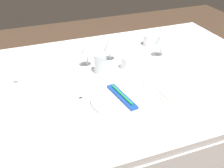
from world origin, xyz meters
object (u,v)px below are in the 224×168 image
at_px(dinner_knife, 155,92).
at_px(spoon_soup, 156,87).
at_px(wine_glass_centre, 162,40).
at_px(dinner_plate, 122,99).
at_px(coffee_cup_far, 150,40).
at_px(wine_glass_right, 87,49).
at_px(fork_outer, 85,106).
at_px(coffee_cup_right, 4,79).
at_px(toothbrush_package, 122,96).
at_px(wine_glass_left, 110,44).
at_px(coffee_cup_left, 129,62).
at_px(drink_tumbler, 100,65).
at_px(napkin_folded, 48,56).

xyz_separation_m(dinner_knife, spoon_soup, (0.03, 0.04, 0.00)).
height_order(dinner_knife, wine_glass_centre, wine_glass_centre).
height_order(dinner_plate, coffee_cup_far, coffee_cup_far).
relative_size(coffee_cup_far, wine_glass_right, 0.72).
xyz_separation_m(spoon_soup, wine_glass_right, (-0.24, 0.32, 0.10)).
bearing_deg(fork_outer, spoon_soup, 4.29).
bearing_deg(coffee_cup_far, wine_glass_centre, -94.05).
distance_m(coffee_cup_right, wine_glass_centre, 0.85).
bearing_deg(spoon_soup, wine_glass_right, 127.21).
relative_size(dinner_plate, coffee_cup_right, 2.66).
height_order(dinner_knife, coffee_cup_right, coffee_cup_right).
height_order(dinner_knife, coffee_cup_far, coffee_cup_far).
xyz_separation_m(dinner_knife, coffee_cup_far, (0.22, 0.48, 0.04)).
xyz_separation_m(toothbrush_package, wine_glass_left, (0.10, 0.40, 0.07)).
bearing_deg(coffee_cup_left, drink_tumbler, 170.32).
relative_size(dinner_knife, napkin_folded, 1.47).
relative_size(dinner_knife, drink_tumbler, 2.07).
distance_m(fork_outer, coffee_cup_far, 0.72).
bearing_deg(fork_outer, toothbrush_package, -7.44).
bearing_deg(coffee_cup_far, fork_outer, -139.99).
distance_m(coffee_cup_far, wine_glass_left, 0.31).
bearing_deg(napkin_folded, coffee_cup_far, 6.13).
distance_m(toothbrush_package, napkin_folded, 0.48).
distance_m(dinner_plate, drink_tumbler, 0.28).
bearing_deg(wine_glass_left, coffee_cup_far, 16.67).
bearing_deg(wine_glass_right, coffee_cup_left, -31.21).
height_order(coffee_cup_far, wine_glass_right, wine_glass_right).
bearing_deg(napkin_folded, wine_glass_centre, -7.52).
distance_m(toothbrush_package, wine_glass_left, 0.41).
xyz_separation_m(wine_glass_left, wine_glass_right, (-0.14, -0.03, 0.01)).
bearing_deg(wine_glass_centre, spoon_soup, -122.14).
relative_size(coffee_cup_far, drink_tumbler, 1.03).
relative_size(fork_outer, napkin_folded, 1.51).
height_order(fork_outer, wine_glass_right, wine_glass_right).
distance_m(dinner_knife, coffee_cup_far, 0.53).
relative_size(coffee_cup_right, wine_glass_right, 0.70).
relative_size(spoon_soup, wine_glass_centre, 1.43).
distance_m(dinner_plate, coffee_cup_right, 0.56).
relative_size(dinner_knife, coffee_cup_far, 2.01).
bearing_deg(coffee_cup_right, spoon_soup, -21.12).
bearing_deg(wine_glass_right, spoon_soup, -52.79).
xyz_separation_m(dinner_plate, wine_glass_left, (0.10, 0.40, 0.08)).
bearing_deg(coffee_cup_left, spoon_soup, -75.60).
distance_m(dinner_knife, napkin_folded, 0.58).
xyz_separation_m(wine_glass_centre, wine_glass_right, (-0.42, 0.03, -0.00)).
bearing_deg(coffee_cup_far, dinner_plate, -128.76).
bearing_deg(toothbrush_package, fork_outer, 172.56).
height_order(coffee_cup_far, drink_tumbler, drink_tumbler).
relative_size(dinner_plate, coffee_cup_far, 2.60).
distance_m(wine_glass_centre, drink_tumbler, 0.39).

